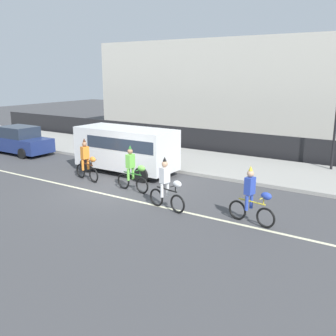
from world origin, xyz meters
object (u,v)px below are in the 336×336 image
parade_cyclist_lime (133,171)px  parade_cyclist_cobalt (252,199)px  parked_car_navy (20,141)px  parked_van_white (127,147)px  parade_cyclist_zebra (167,187)px  parade_cyclist_orange (87,162)px

parade_cyclist_lime → parade_cyclist_cobalt: 5.47m
parade_cyclist_cobalt → parked_car_navy: parade_cyclist_cobalt is taller
parked_van_white → parade_cyclist_cobalt: bearing=-21.2°
parade_cyclist_zebra → parade_cyclist_cobalt: 3.05m
parade_cyclist_lime → parked_car_navy: (-10.39, 2.28, -0.06)m
parade_cyclist_orange → parade_cyclist_cobalt: bearing=-5.9°
parade_cyclist_orange → parked_car_navy: bearing=164.6°
parade_cyclist_lime → parked_car_navy: parade_cyclist_lime is taller
parade_cyclist_cobalt → parked_car_navy: (-15.82, 2.95, -0.06)m
parade_cyclist_orange → parade_cyclist_zebra: bearing=-13.5°
parade_cyclist_orange → parade_cyclist_cobalt: same height
parade_cyclist_cobalt → parked_van_white: size_ratio=0.38×
parade_cyclist_zebra → parked_van_white: (-4.53, 3.32, 0.44)m
parade_cyclist_orange → parade_cyclist_lime: 2.78m
parade_cyclist_zebra → parked_van_white: parked_van_white is taller
parked_car_navy → parade_cyclist_cobalt: bearing=-10.6°
parade_cyclist_cobalt → parade_cyclist_zebra: bearing=-172.6°
parked_van_white → parked_car_navy: 8.28m
parade_cyclist_lime → parade_cyclist_cobalt: bearing=-7.1°
parade_cyclist_orange → parade_cyclist_cobalt: size_ratio=1.00×
parade_cyclist_lime → parked_van_white: size_ratio=0.38×
parked_van_white → parked_car_navy: parked_van_white is taller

